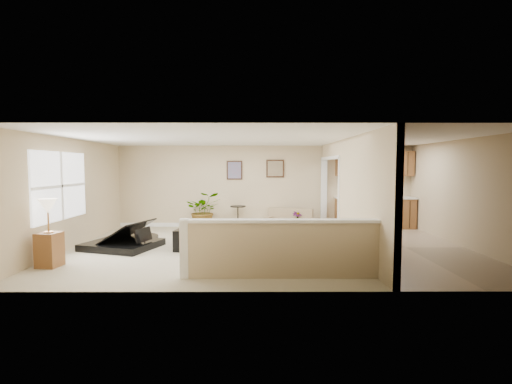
{
  "coord_description": "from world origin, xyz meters",
  "views": [
    {
      "loc": [
        -0.32,
        -8.41,
        1.87
      ],
      "look_at": [
        -0.3,
        0.4,
        1.26
      ],
      "focal_mm": 26.0,
      "sensor_mm": 36.0,
      "label": 1
    }
  ],
  "objects_px": {
    "accent_table": "(238,214)",
    "palm_plant": "(204,211)",
    "loveseat": "(287,219)",
    "piano_bench": "(186,239)",
    "piano": "(122,222)",
    "lamp_stand": "(49,238)",
    "small_plant": "(297,221)"
  },
  "relations": [
    {
      "from": "palm_plant",
      "to": "lamp_stand",
      "type": "bearing_deg",
      "value": -119.02
    },
    {
      "from": "small_plant",
      "to": "accent_table",
      "type": "bearing_deg",
      "value": 175.7
    },
    {
      "from": "loveseat",
      "to": "small_plant",
      "type": "xyz_separation_m",
      "value": [
        0.3,
        0.02,
        -0.07
      ]
    },
    {
      "from": "loveseat",
      "to": "lamp_stand",
      "type": "height_order",
      "value": "lamp_stand"
    },
    {
      "from": "small_plant",
      "to": "piano",
      "type": "bearing_deg",
      "value": -150.94
    },
    {
      "from": "piano",
      "to": "loveseat",
      "type": "xyz_separation_m",
      "value": [
        4.03,
        2.38,
        -0.29
      ]
    },
    {
      "from": "piano",
      "to": "piano_bench",
      "type": "distance_m",
      "value": 1.58
    },
    {
      "from": "piano_bench",
      "to": "palm_plant",
      "type": "relative_size",
      "value": 0.62
    },
    {
      "from": "piano_bench",
      "to": "lamp_stand",
      "type": "height_order",
      "value": "lamp_stand"
    },
    {
      "from": "palm_plant",
      "to": "lamp_stand",
      "type": "height_order",
      "value": "lamp_stand"
    },
    {
      "from": "lamp_stand",
      "to": "piano_bench",
      "type": "bearing_deg",
      "value": 32.73
    },
    {
      "from": "piano",
      "to": "piano_bench",
      "type": "relative_size",
      "value": 2.91
    },
    {
      "from": "accent_table",
      "to": "palm_plant",
      "type": "xyz_separation_m",
      "value": [
        -1.01,
        -0.1,
        0.11
      ]
    },
    {
      "from": "loveseat",
      "to": "accent_table",
      "type": "relative_size",
      "value": 2.48
    },
    {
      "from": "piano_bench",
      "to": "palm_plant",
      "type": "bearing_deg",
      "value": 89.19
    },
    {
      "from": "loveseat",
      "to": "accent_table",
      "type": "bearing_deg",
      "value": -162.79
    },
    {
      "from": "piano",
      "to": "lamp_stand",
      "type": "distance_m",
      "value": 1.87
    },
    {
      "from": "piano_bench",
      "to": "lamp_stand",
      "type": "distance_m",
      "value": 2.71
    },
    {
      "from": "loveseat",
      "to": "accent_table",
      "type": "height_order",
      "value": "loveseat"
    },
    {
      "from": "piano",
      "to": "palm_plant",
      "type": "height_order",
      "value": "piano"
    },
    {
      "from": "loveseat",
      "to": "piano_bench",
      "type": "bearing_deg",
      "value": -110.26
    },
    {
      "from": "piano",
      "to": "lamp_stand",
      "type": "bearing_deg",
      "value": -95.93
    },
    {
      "from": "palm_plant",
      "to": "lamp_stand",
      "type": "distance_m",
      "value": 4.75
    },
    {
      "from": "accent_table",
      "to": "palm_plant",
      "type": "bearing_deg",
      "value": -174.19
    },
    {
      "from": "loveseat",
      "to": "lamp_stand",
      "type": "distance_m",
      "value": 6.3
    },
    {
      "from": "piano",
      "to": "palm_plant",
      "type": "relative_size",
      "value": 1.79
    },
    {
      "from": "palm_plant",
      "to": "piano",
      "type": "bearing_deg",
      "value": -122.5
    },
    {
      "from": "piano",
      "to": "piano_bench",
      "type": "height_order",
      "value": "piano"
    },
    {
      "from": "piano_bench",
      "to": "palm_plant",
      "type": "xyz_separation_m",
      "value": [
        0.04,
        2.7,
        0.31
      ]
    },
    {
      "from": "piano",
      "to": "small_plant",
      "type": "relative_size",
      "value": 3.74
    },
    {
      "from": "accent_table",
      "to": "piano",
      "type": "bearing_deg",
      "value": -135.28
    },
    {
      "from": "piano_bench",
      "to": "palm_plant",
      "type": "distance_m",
      "value": 2.71
    }
  ]
}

